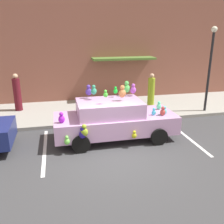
% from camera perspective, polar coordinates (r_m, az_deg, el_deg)
% --- Properties ---
extents(ground_plane, '(60.00, 60.00, 0.00)m').
position_cam_1_polar(ground_plane, '(8.58, 0.86, -10.07)').
color(ground_plane, '#38383A').
extents(sidewalk, '(24.00, 4.00, 0.15)m').
position_cam_1_polar(sidewalk, '(13.10, -4.22, 0.41)').
color(sidewalk, gray).
rests_on(sidewalk, ground).
extents(storefront_building, '(24.00, 1.25, 6.40)m').
position_cam_1_polar(storefront_building, '(14.63, -5.73, 14.69)').
color(storefront_building, brown).
rests_on(storefront_building, ground).
extents(parking_stripe_front, '(0.12, 3.60, 0.01)m').
position_cam_1_polar(parking_stripe_front, '(10.52, 16.65, -5.33)').
color(parking_stripe_front, silver).
rests_on(parking_stripe_front, ground).
extents(parking_stripe_rear, '(0.12, 3.60, 0.01)m').
position_cam_1_polar(parking_stripe_rear, '(9.30, -15.17, -8.38)').
color(parking_stripe_rear, silver).
rests_on(parking_stripe_rear, ground).
extents(plush_covered_car, '(4.66, 2.12, 2.15)m').
position_cam_1_polar(plush_covered_car, '(9.59, 0.41, -1.64)').
color(plush_covered_car, '#BC8FBF').
rests_on(plush_covered_car, ground).
extents(teddy_bear_on_sidewalk, '(0.29, 0.24, 0.56)m').
position_cam_1_polar(teddy_bear_on_sidewalk, '(11.78, -2.60, 0.10)').
color(teddy_bear_on_sidewalk, beige).
rests_on(teddy_bear_on_sidewalk, sidewalk).
extents(street_lamp_post, '(0.28, 0.28, 4.11)m').
position_cam_1_polar(street_lamp_post, '(13.16, 21.65, 10.77)').
color(street_lamp_post, black).
rests_on(street_lamp_post, sidewalk).
extents(pedestrian_near_shopfront, '(0.36, 0.36, 1.78)m').
position_cam_1_polar(pedestrian_near_shopfront, '(13.48, 8.97, 4.74)').
color(pedestrian_near_shopfront, '#89A121').
rests_on(pedestrian_near_shopfront, sidewalk).
extents(pedestrian_walking_past, '(0.37, 0.37, 1.89)m').
position_cam_1_polar(pedestrian_walking_past, '(13.48, -20.92, 3.98)').
color(pedestrian_walking_past, '#56131D').
rests_on(pedestrian_walking_past, sidewalk).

